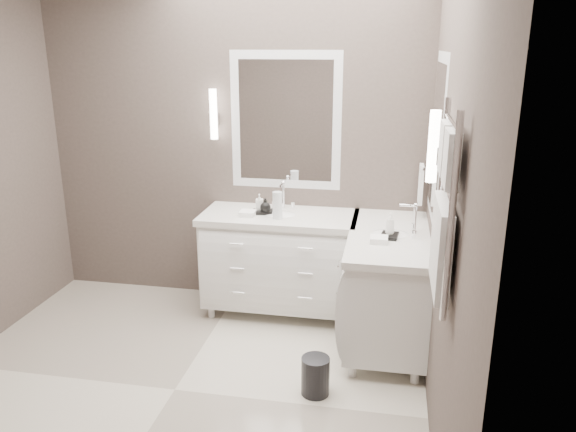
% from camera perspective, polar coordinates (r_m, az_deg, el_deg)
% --- Properties ---
extents(floor, '(3.20, 3.00, 0.01)m').
position_cam_1_polar(floor, '(3.88, -11.43, -16.97)').
color(floor, beige).
rests_on(floor, ground).
extents(wall_back, '(3.20, 0.01, 2.70)m').
position_cam_1_polar(wall_back, '(4.71, -5.64, 7.30)').
color(wall_back, '#4B413C').
rests_on(wall_back, floor).
extents(wall_right, '(0.01, 3.00, 2.70)m').
position_cam_1_polar(wall_right, '(3.07, 15.92, 1.44)').
color(wall_right, '#4B413C').
rests_on(wall_right, floor).
extents(vanity_back, '(1.24, 0.59, 0.97)m').
position_cam_1_polar(vanity_back, '(4.58, -0.85, -4.17)').
color(vanity_back, white).
rests_on(vanity_back, floor).
extents(vanity_right, '(0.59, 1.24, 0.97)m').
position_cam_1_polar(vanity_right, '(4.20, 10.12, -6.48)').
color(vanity_right, white).
rests_on(vanity_right, floor).
extents(mirror_back, '(0.90, 0.02, 1.10)m').
position_cam_1_polar(mirror_back, '(4.56, -0.25, 9.60)').
color(mirror_back, white).
rests_on(mirror_back, wall_back).
extents(mirror_right, '(0.02, 0.90, 1.10)m').
position_cam_1_polar(mirror_right, '(3.81, 14.92, 7.55)').
color(mirror_right, white).
rests_on(mirror_right, wall_right).
extents(sconce_back, '(0.06, 0.06, 0.40)m').
position_cam_1_polar(sconce_back, '(4.64, -7.57, 10.11)').
color(sconce_back, white).
rests_on(sconce_back, wall_back).
extents(sconce_right, '(0.06, 0.06, 0.40)m').
position_cam_1_polar(sconce_right, '(3.23, 14.53, 6.71)').
color(sconce_right, white).
rests_on(sconce_right, wall_right).
extents(towel_bar_corner, '(0.03, 0.22, 0.30)m').
position_cam_1_polar(towel_bar_corner, '(4.44, 13.35, 3.24)').
color(towel_bar_corner, white).
rests_on(towel_bar_corner, wall_right).
extents(towel_ladder, '(0.06, 0.58, 0.90)m').
position_cam_1_polar(towel_ladder, '(2.67, 15.54, 0.11)').
color(towel_ladder, white).
rests_on(towel_ladder, wall_right).
extents(waste_bin, '(0.21, 0.21, 0.25)m').
position_cam_1_polar(waste_bin, '(3.71, 2.80, -15.91)').
color(waste_bin, black).
rests_on(waste_bin, floor).
extents(amenity_tray_back, '(0.17, 0.14, 0.02)m').
position_cam_1_polar(amenity_tray_back, '(4.48, -2.59, 0.43)').
color(amenity_tray_back, black).
rests_on(amenity_tray_back, vanity_back).
extents(amenity_tray_right, '(0.13, 0.17, 0.02)m').
position_cam_1_polar(amenity_tray_right, '(3.98, 10.27, -1.98)').
color(amenity_tray_right, black).
rests_on(amenity_tray_right, vanity_right).
extents(water_bottle, '(0.10, 0.10, 0.21)m').
position_cam_1_polar(water_bottle, '(4.31, -1.08, 1.09)').
color(water_bottle, silver).
rests_on(water_bottle, vanity_back).
extents(soap_bottle_a, '(0.07, 0.07, 0.13)m').
position_cam_1_polar(soap_bottle_a, '(4.48, -2.92, 1.45)').
color(soap_bottle_a, white).
rests_on(soap_bottle_a, amenity_tray_back).
extents(soap_bottle_b, '(0.11, 0.11, 0.11)m').
position_cam_1_polar(soap_bottle_b, '(4.43, -2.31, 1.12)').
color(soap_bottle_b, black).
rests_on(soap_bottle_b, amenity_tray_back).
extents(soap_bottle_c, '(0.06, 0.06, 0.16)m').
position_cam_1_polar(soap_bottle_c, '(3.96, 10.34, -0.75)').
color(soap_bottle_c, white).
rests_on(soap_bottle_c, amenity_tray_right).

